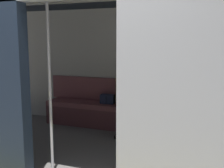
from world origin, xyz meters
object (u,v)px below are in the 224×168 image
at_px(handbag, 108,99).
at_px(grab_pole_door, 50,85).
at_px(grab_pole_far, 125,89).
at_px(train_car, 106,46).
at_px(bench_seat, 131,112).
at_px(person_seated, 130,95).
at_px(book, 149,106).

distance_m(handbag, grab_pole_door, 1.99).
bearing_deg(grab_pole_door, grab_pole_far, -178.94).
height_order(train_car, grab_pole_door, train_car).
relative_size(train_car, handbag, 24.62).
bearing_deg(bench_seat, grab_pole_door, 75.69).
xyz_separation_m(person_seated, handbag, (0.47, -0.12, -0.14)).
relative_size(train_car, book, 29.09).
bearing_deg(person_seated, train_car, 85.72).
bearing_deg(grab_pole_door, person_seated, -104.51).
relative_size(bench_seat, grab_pole_door, 1.53).
xyz_separation_m(bench_seat, grab_pole_door, (0.47, 1.85, 0.75)).
bearing_deg(train_car, person_seated, -94.28).
relative_size(bench_seat, grab_pole_far, 1.53).
xyz_separation_m(train_car, person_seated, (-0.07, -0.96, -0.87)).
bearing_deg(handbag, book, -178.98).
xyz_separation_m(bench_seat, book, (-0.31, -0.08, 0.12)).
height_order(grab_pole_door, grab_pole_far, same).
xyz_separation_m(train_car, bench_seat, (-0.08, -1.01, -1.20)).
height_order(bench_seat, handbag, handbag).
bearing_deg(train_car, grab_pole_door, 64.82).
xyz_separation_m(person_seated, book, (-0.31, -0.13, -0.21)).
xyz_separation_m(person_seated, grab_pole_door, (0.46, 1.79, 0.42)).
height_order(train_car, grab_pole_far, train_car).
relative_size(book, grab_pole_far, 0.10).
height_order(person_seated, handbag, person_seated).
bearing_deg(person_seated, grab_pole_door, 75.49).
xyz_separation_m(handbag, book, (-0.78, -0.01, -0.07)).
height_order(bench_seat, book, book).
relative_size(train_car, person_seated, 5.43).
xyz_separation_m(grab_pole_door, grab_pole_far, (-0.94, -0.02, 0.00)).
relative_size(train_car, bench_seat, 1.91).
distance_m(train_car, grab_pole_far, 1.08).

